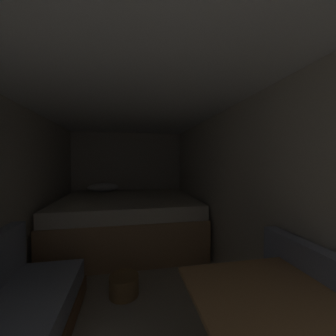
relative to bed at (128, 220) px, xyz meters
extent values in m
plane|color=#B2A893|center=(0.01, -1.36, -0.39)|extent=(6.69, 6.69, 0.00)
cube|color=beige|center=(0.01, 1.01, 0.61)|extent=(2.40, 0.05, 2.00)
cube|color=beige|center=(1.18, -1.36, 0.61)|extent=(0.05, 4.69, 2.00)
cube|color=white|center=(0.01, -1.36, 1.63)|extent=(2.40, 4.69, 0.05)
cube|color=tan|center=(0.01, -0.01, -0.10)|extent=(2.18, 1.88, 0.58)
cube|color=beige|center=(0.01, -0.01, 0.29)|extent=(2.14, 1.84, 0.20)
ellipsoid|color=white|center=(-0.48, 0.71, 0.47)|extent=(0.60, 0.34, 0.17)
cube|color=#9E7247|center=(0.67, -2.62, 0.31)|extent=(0.72, 0.65, 0.02)
cylinder|color=olive|center=(-0.04, -1.39, -0.29)|extent=(0.30, 0.30, 0.20)
camera|label=1|loc=(0.01, -3.52, 0.99)|focal=21.96mm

